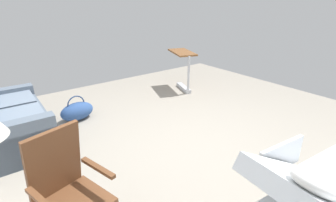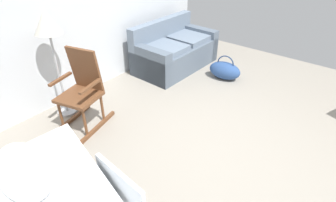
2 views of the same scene
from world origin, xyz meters
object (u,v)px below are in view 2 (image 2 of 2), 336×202
object	(u,v)px
couch	(174,51)
floor_lamp	(48,29)
duffel_bag	(225,70)
rocking_chair	(82,90)

from	to	relation	value
couch	floor_lamp	distance (m)	2.40
floor_lamp	duffel_bag	xyz separation A→B (m)	(2.37, -1.27, -1.07)
floor_lamp	couch	bearing A→B (deg)	-7.27
rocking_chair	duffel_bag	bearing A→B (deg)	-19.64
duffel_bag	couch	bearing A→B (deg)	99.75
floor_lamp	duffel_bag	world-z (taller)	floor_lamp
rocking_chair	floor_lamp	size ratio (longest dim) A/B	0.71
couch	rocking_chair	bearing A→B (deg)	-175.93
couch	rocking_chair	xyz separation A→B (m)	(-2.16, -0.15, 0.20)
rocking_chair	duffel_bag	size ratio (longest dim) A/B	1.78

